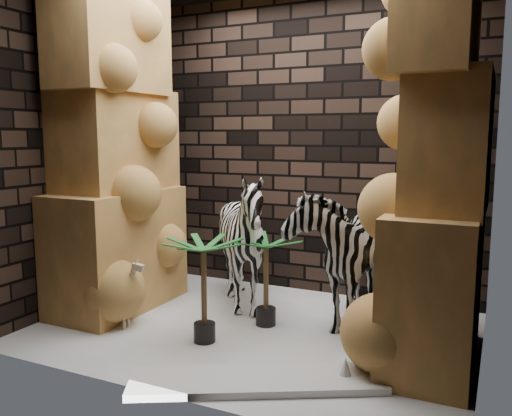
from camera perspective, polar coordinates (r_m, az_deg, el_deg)
The scene contains 13 objects.
floor at distance 4.49m, azimuth -0.35°, elevation -13.05°, with size 3.50×3.50×0.00m, color white.
wall_back at distance 5.34m, azimuth 5.49°, elevation 6.76°, with size 3.50×3.50×0.00m, color black.
wall_front at distance 3.11m, azimuth -10.46°, elevation 5.81°, with size 3.50×3.50×0.00m, color black.
wall_left at distance 5.19m, azimuth -18.16°, elevation 6.37°, with size 3.00×3.00×0.00m, color black.
wall_right at distance 3.78m, azimuth 24.43°, elevation 5.59°, with size 3.00×3.00×0.00m, color black.
rock_pillar_left at distance 4.96m, azimuth -15.20°, elevation 6.42°, with size 0.68×1.30×3.00m, color #D3924B, non-canonical shape.
rock_pillar_right at distance 3.80m, azimuth 19.43°, elevation 5.86°, with size 0.58×1.25×3.00m, color #D3924B, non-canonical shape.
zebra_right at distance 4.55m, azimuth 9.40°, elevation -3.60°, with size 0.64×1.19×1.41m, color white.
zebra_left at distance 4.79m, azimuth -1.34°, elevation -4.44°, with size 1.03×1.28×1.16m, color white.
giraffe_toy at distance 4.59m, azimuth -14.88°, elevation -8.81°, with size 0.32×0.11×0.61m, color beige, non-canonical shape.
palm_front at distance 4.46m, azimuth 1.10°, elevation -7.87°, with size 0.36×0.36×0.78m, color #176C2B, non-canonical shape.
palm_back at distance 4.13m, azimuth -5.69°, elevation -8.89°, with size 0.36×0.36×0.83m, color #176C2B, non-canonical shape.
surfboard at distance 3.59m, azimuth 0.13°, elevation -18.27°, with size 1.65×0.41×0.05m, color silver.
Camera 1 is at (1.82, -3.77, 1.61)m, focal length 36.75 mm.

